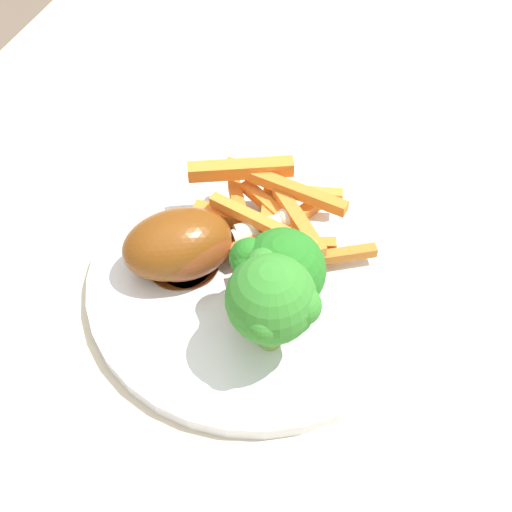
{
  "coord_description": "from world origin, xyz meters",
  "views": [
    {
      "loc": [
        0.27,
        0.04,
        1.12
      ],
      "look_at": [
        -0.01,
        -0.06,
        0.76
      ],
      "focal_mm": 47.01,
      "sensor_mm": 36.0,
      "label": 1
    }
  ],
  "objects_px": {
    "broccoli_floret_back": "(271,297)",
    "carrot_fries_pile": "(270,221)",
    "dinner_plate": "(256,278)",
    "dining_table": "(316,387)",
    "broccoli_floret_middle": "(273,303)",
    "chicken_drumstick_far": "(183,244)",
    "chicken_drumstick_near": "(193,250)",
    "broccoli_floret_front": "(276,270)"
  },
  "relations": [
    {
      "from": "broccoli_floret_back",
      "to": "carrot_fries_pile",
      "type": "relative_size",
      "value": 0.52
    },
    {
      "from": "dinner_plate",
      "to": "carrot_fries_pile",
      "type": "distance_m",
      "value": 0.04
    },
    {
      "from": "dining_table",
      "to": "broccoli_floret_middle",
      "type": "relative_size",
      "value": 16.46
    },
    {
      "from": "carrot_fries_pile",
      "to": "chicken_drumstick_far",
      "type": "distance_m",
      "value": 0.07
    },
    {
      "from": "broccoli_floret_middle",
      "to": "chicken_drumstick_near",
      "type": "relative_size",
      "value": 0.61
    },
    {
      "from": "broccoli_floret_middle",
      "to": "chicken_drumstick_near",
      "type": "distance_m",
      "value": 0.08
    },
    {
      "from": "carrot_fries_pile",
      "to": "dining_table",
      "type": "bearing_deg",
      "value": 51.89
    },
    {
      "from": "dinner_plate",
      "to": "chicken_drumstick_far",
      "type": "height_order",
      "value": "chicken_drumstick_far"
    },
    {
      "from": "broccoli_floret_front",
      "to": "broccoli_floret_middle",
      "type": "relative_size",
      "value": 1.09
    },
    {
      "from": "broccoli_floret_middle",
      "to": "chicken_drumstick_near",
      "type": "height_order",
      "value": "broccoli_floret_middle"
    },
    {
      "from": "broccoli_floret_back",
      "to": "chicken_drumstick_near",
      "type": "bearing_deg",
      "value": -119.1
    },
    {
      "from": "broccoli_floret_front",
      "to": "carrot_fries_pile",
      "type": "relative_size",
      "value": 0.47
    },
    {
      "from": "broccoli_floret_front",
      "to": "chicken_drumstick_far",
      "type": "height_order",
      "value": "broccoli_floret_front"
    },
    {
      "from": "dinner_plate",
      "to": "chicken_drumstick_far",
      "type": "distance_m",
      "value": 0.06
    },
    {
      "from": "carrot_fries_pile",
      "to": "dinner_plate",
      "type": "bearing_deg",
      "value": 3.56
    },
    {
      "from": "broccoli_floret_middle",
      "to": "carrot_fries_pile",
      "type": "xyz_separation_m",
      "value": [
        -0.08,
        -0.03,
        -0.02
      ]
    },
    {
      "from": "dinner_plate",
      "to": "chicken_drumstick_far",
      "type": "xyz_separation_m",
      "value": [
        0.01,
        -0.05,
        0.03
      ]
    },
    {
      "from": "chicken_drumstick_far",
      "to": "broccoli_floret_front",
      "type": "bearing_deg",
      "value": 79.04
    },
    {
      "from": "dinner_plate",
      "to": "carrot_fries_pile",
      "type": "relative_size",
      "value": 1.61
    },
    {
      "from": "dining_table",
      "to": "broccoli_floret_front",
      "type": "xyz_separation_m",
      "value": [
        0.01,
        -0.03,
        0.16
      ]
    },
    {
      "from": "broccoli_floret_front",
      "to": "chicken_drumstick_near",
      "type": "distance_m",
      "value": 0.07
    },
    {
      "from": "dining_table",
      "to": "chicken_drumstick_far",
      "type": "bearing_deg",
      "value": -90.81
    },
    {
      "from": "dinner_plate",
      "to": "broccoli_floret_middle",
      "type": "distance_m",
      "value": 0.07
    },
    {
      "from": "broccoli_floret_back",
      "to": "chicken_drumstick_far",
      "type": "xyz_separation_m",
      "value": [
        -0.04,
        -0.08,
        -0.03
      ]
    },
    {
      "from": "broccoli_floret_middle",
      "to": "broccoli_floret_back",
      "type": "relative_size",
      "value": 0.83
    },
    {
      "from": "dining_table",
      "to": "dinner_plate",
      "type": "relative_size",
      "value": 4.38
    },
    {
      "from": "dining_table",
      "to": "broccoli_floret_middle",
      "type": "height_order",
      "value": "broccoli_floret_middle"
    },
    {
      "from": "broccoli_floret_front",
      "to": "dinner_plate",
      "type": "bearing_deg",
      "value": -136.27
    },
    {
      "from": "dinner_plate",
      "to": "broccoli_floret_front",
      "type": "bearing_deg",
      "value": 43.73
    },
    {
      "from": "dinner_plate",
      "to": "broccoli_floret_back",
      "type": "distance_m",
      "value": 0.08
    },
    {
      "from": "dining_table",
      "to": "broccoli_floret_back",
      "type": "height_order",
      "value": "broccoli_floret_back"
    },
    {
      "from": "carrot_fries_pile",
      "to": "chicken_drumstick_near",
      "type": "relative_size",
      "value": 1.41
    },
    {
      "from": "broccoli_floret_middle",
      "to": "chicken_drumstick_far",
      "type": "relative_size",
      "value": 0.53
    },
    {
      "from": "dining_table",
      "to": "carrot_fries_pile",
      "type": "xyz_separation_m",
      "value": [
        -0.05,
        -0.06,
        0.14
      ]
    },
    {
      "from": "broccoli_floret_middle",
      "to": "chicken_drumstick_far",
      "type": "xyz_separation_m",
      "value": [
        -0.04,
        -0.08,
        -0.02
      ]
    },
    {
      "from": "chicken_drumstick_near",
      "to": "broccoli_floret_back",
      "type": "bearing_deg",
      "value": 60.9
    },
    {
      "from": "broccoli_floret_middle",
      "to": "carrot_fries_pile",
      "type": "distance_m",
      "value": 0.09
    },
    {
      "from": "carrot_fries_pile",
      "to": "chicken_drumstick_near",
      "type": "xyz_separation_m",
      "value": [
        0.05,
        -0.04,
        0.0
      ]
    },
    {
      "from": "dining_table",
      "to": "carrot_fries_pile",
      "type": "bearing_deg",
      "value": -128.11
    },
    {
      "from": "broccoli_floret_back",
      "to": "dinner_plate",
      "type": "bearing_deg",
      "value": -150.88
    },
    {
      "from": "dining_table",
      "to": "chicken_drumstick_far",
      "type": "relative_size",
      "value": 8.67
    },
    {
      "from": "chicken_drumstick_far",
      "to": "carrot_fries_pile",
      "type": "bearing_deg",
      "value": 132.27
    }
  ]
}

